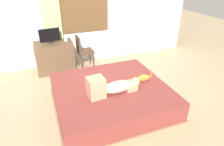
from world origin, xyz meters
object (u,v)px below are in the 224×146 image
at_px(bed, 111,98).
at_px(cat, 143,78).
at_px(chair_by_desk, 83,50).
at_px(desk, 55,57).
at_px(tv_monitor, 50,36).
at_px(cup, 66,39).
at_px(person_lying, 112,87).

xyz_separation_m(bed, cat, (0.61, -0.04, 0.31)).
bearing_deg(chair_by_desk, bed, -88.04).
bearing_deg(cat, bed, 176.69).
bearing_deg(cat, desk, 124.10).
bearing_deg(tv_monitor, cat, -54.94).
height_order(tv_monitor, chair_by_desk, tv_monitor).
bearing_deg(bed, cup, 102.20).
xyz_separation_m(cat, desk, (-1.36, 2.00, -0.18)).
height_order(person_lying, chair_by_desk, chair_by_desk).
distance_m(tv_monitor, chair_by_desk, 0.85).
height_order(person_lying, tv_monitor, tv_monitor).
xyz_separation_m(bed, person_lying, (-0.04, -0.18, 0.36)).
bearing_deg(tv_monitor, bed, -67.96).
xyz_separation_m(desk, chair_by_desk, (0.68, -0.11, 0.14)).
distance_m(bed, tv_monitor, 2.23).
height_order(desk, tv_monitor, tv_monitor).
bearing_deg(bed, desk, 110.78).
distance_m(bed, cup, 2.11).
distance_m(person_lying, desk, 2.27).
distance_m(cat, cup, 2.29).
distance_m(person_lying, chair_by_desk, 2.04).
bearing_deg(cat, chair_by_desk, 109.60).
relative_size(person_lying, chair_by_desk, 1.10).
height_order(cat, desk, desk).
distance_m(desk, tv_monitor, 0.55).
bearing_deg(tv_monitor, chair_by_desk, -8.78).
bearing_deg(cat, tv_monitor, 125.06).
xyz_separation_m(desk, tv_monitor, (-0.05, -0.00, 0.55)).
relative_size(bed, cup, 24.37).
distance_m(cup, chair_by_desk, 0.48).
bearing_deg(desk, cat, -55.90).
bearing_deg(tv_monitor, desk, 0.00).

